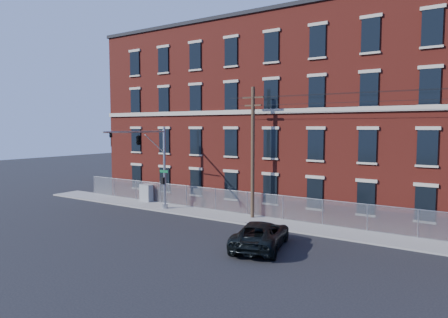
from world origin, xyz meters
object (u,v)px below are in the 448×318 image
at_px(traffic_signal_mast, 145,148).
at_px(utility_cabinet, 146,193).
at_px(pickup_truck, 261,235).
at_px(utility_pole_near, 253,150).

xyz_separation_m(traffic_signal_mast, utility_cabinet, (-3.64, 3.82, -4.48)).
bearing_deg(traffic_signal_mast, utility_cabinet, 133.64).
bearing_deg(utility_cabinet, pickup_truck, -18.74).
distance_m(traffic_signal_mast, pickup_truck, 13.25).
bearing_deg(utility_pole_near, pickup_truck, -57.03).
bearing_deg(traffic_signal_mast, utility_pole_near, 23.14).
distance_m(traffic_signal_mast, utility_pole_near, 8.70).
bearing_deg(pickup_truck, traffic_signal_mast, -28.01).
height_order(utility_pole_near, pickup_truck, utility_pole_near).
height_order(traffic_signal_mast, pickup_truck, traffic_signal_mast).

